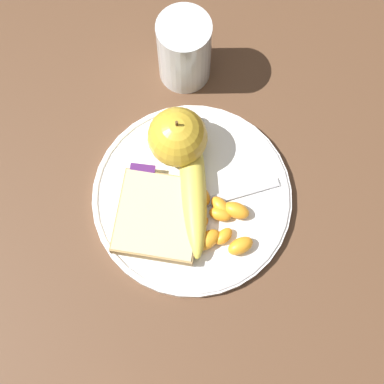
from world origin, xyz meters
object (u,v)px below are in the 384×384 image
banana (196,183)px  fork (201,204)px  apple (178,137)px  jam_packet (142,181)px  bread_slice (158,217)px  plate (192,197)px  juice_glass (184,52)px

banana → fork: banana is taller
apple → jam_packet: apple is taller
banana → bread_slice: size_ratio=1.74×
plate → jam_packet: jam_packet is taller
plate → fork: size_ratio=1.52×
plate → jam_packet: bearing=81.9°
juice_glass → apple: juice_glass is taller
banana → fork: bearing=-157.1°
bread_slice → jam_packet: bearing=32.4°
plate → banana: banana is taller
bread_slice → banana: bearing=-40.8°
plate → juice_glass: juice_glass is taller
juice_glass → banana: size_ratio=0.57×
apple → fork: bearing=-151.9°
plate → fork: (-0.01, -0.01, 0.01)m
fork → jam_packet: jam_packet is taller
fork → bread_slice: bearing=3.2°
plate → fork: 0.02m
jam_packet → banana: bearing=-86.5°
juice_glass → apple: bearing=-177.0°
banana → bread_slice: (-0.05, 0.04, -0.01)m
plate → apple: (0.07, 0.03, 0.04)m
bread_slice → fork: size_ratio=0.67×
juice_glass → jam_packet: 0.18m
bread_slice → apple: bearing=-7.0°
plate → banana: bearing=-13.4°
banana → jam_packet: banana is taller
juice_glass → jam_packet: juice_glass is taller
plate → juice_glass: size_ratio=2.29×
plate → banana: size_ratio=1.31×
juice_glass → bread_slice: 0.22m
banana → bread_slice: bearing=139.2°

